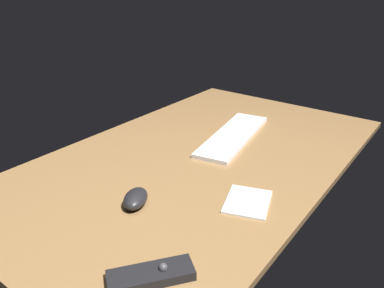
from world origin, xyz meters
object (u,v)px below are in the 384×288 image
Objects in this scene: keyboard at (233,136)px; computer_mouse at (136,198)px; notepad at (248,202)px; media_remote at (151,275)px.

computer_mouse is (-54.13, -2.69, 1.26)cm from keyboard.
notepad is (-35.44, -25.93, -0.43)cm from keyboard.
keyboard reaches higher than notepad.
media_remote reaches higher than keyboard.
computer_mouse is 0.69× the size of notepad.
keyboard is 2.57× the size of media_remote.
computer_mouse is at bearing 172.45° from keyboard.
media_remote is at bearing -171.80° from keyboard.
keyboard is at bearing 36.19° from notepad.
notepad is (36.05, -1.87, -0.80)cm from media_remote.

